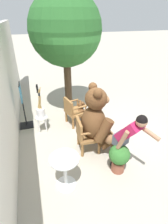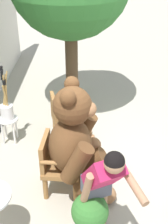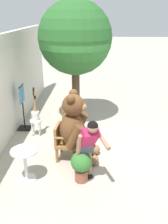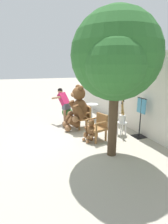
% 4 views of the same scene
% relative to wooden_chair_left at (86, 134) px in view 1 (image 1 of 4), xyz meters
% --- Properties ---
extents(ground_plane, '(60.00, 60.00, 0.00)m').
position_rel_wooden_chair_left_xyz_m(ground_plane, '(0.62, -0.67, -0.46)').
color(ground_plane, '#A8A091').
extents(back_wall, '(10.00, 0.16, 2.80)m').
position_rel_wooden_chair_left_xyz_m(back_wall, '(0.62, 1.73, 0.94)').
color(back_wall, silver).
rests_on(back_wall, ground).
extents(wooden_chair_left, '(0.60, 0.56, 0.86)m').
position_rel_wooden_chair_left_xyz_m(wooden_chair_left, '(0.00, 0.00, 0.00)').
color(wooden_chair_left, olive).
rests_on(wooden_chair_left, ground).
extents(wooden_chair_right, '(0.67, 0.64, 0.86)m').
position_rel_wooden_chair_left_xyz_m(wooden_chair_right, '(1.24, -0.00, 0.00)').
color(wooden_chair_right, olive).
rests_on(wooden_chair_right, ground).
extents(teddy_bear_large, '(1.02, 0.99, 1.69)m').
position_rel_wooden_chair_left_xyz_m(teddy_bear_large, '(-0.01, -0.27, 0.37)').
color(teddy_bear_large, brown).
rests_on(teddy_bear_large, ground).
extents(teddy_bear_small, '(0.46, 0.46, 0.74)m').
position_rel_wooden_chair_left_xyz_m(teddy_bear_small, '(1.26, -0.28, -0.10)').
color(teddy_bear_small, brown).
rests_on(teddy_bear_small, ground).
extents(person_visitor, '(0.74, 0.69, 1.48)m').
position_rel_wooden_chair_left_xyz_m(person_visitor, '(-0.87, -0.58, 0.43)').
color(person_visitor, black).
rests_on(person_visitor, ground).
extents(white_stool, '(0.34, 0.34, 0.46)m').
position_rel_wooden_chair_left_xyz_m(white_stool, '(1.16, 0.97, -0.11)').
color(white_stool, white).
rests_on(white_stool, ground).
extents(brush_bucket, '(0.22, 0.22, 0.96)m').
position_rel_wooden_chair_left_xyz_m(brush_bucket, '(1.17, 0.97, 0.21)').
color(brush_bucket, white).
rests_on(brush_bucket, white_stool).
extents(round_side_table, '(0.56, 0.56, 0.72)m').
position_rel_wooden_chair_left_xyz_m(round_side_table, '(-0.90, 0.71, -0.01)').
color(round_side_table, silver).
rests_on(round_side_table, ground).
extents(patio_tree, '(2.28, 2.17, 3.70)m').
position_rel_wooden_chair_left_xyz_m(patio_tree, '(2.40, -0.15, 2.10)').
color(patio_tree, '#473523').
rests_on(patio_tree, ground).
extents(potted_plant, '(0.44, 0.44, 0.68)m').
position_rel_wooden_chair_left_xyz_m(potted_plant, '(-0.87, -0.45, -0.07)').
color(potted_plant, brown).
rests_on(potted_plant, ground).
extents(clothing_display_stand, '(0.44, 0.40, 1.36)m').
position_rel_wooden_chair_left_xyz_m(clothing_display_stand, '(1.56, 1.42, 0.26)').
color(clothing_display_stand, black).
rests_on(clothing_display_stand, ground).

